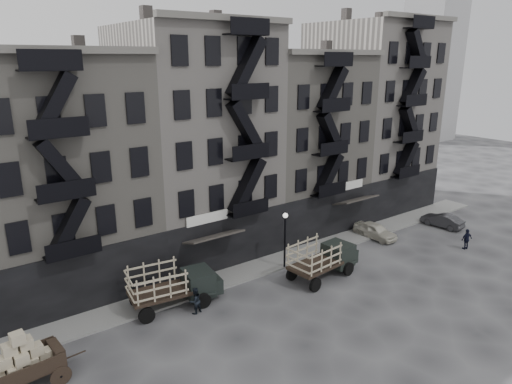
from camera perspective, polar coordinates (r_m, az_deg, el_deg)
ground at (r=30.38m, az=2.29°, el=-12.72°), size 140.00×140.00×0.00m
sidewalk at (r=33.01m, az=-1.81°, el=-10.04°), size 55.00×2.50×0.15m
building_midwest at (r=32.07m, az=-23.31°, el=1.94°), size 10.00×11.35×16.20m
building_center at (r=35.31m, az=-7.54°, el=6.04°), size 10.00×11.35×18.20m
building_mideast at (r=41.13m, az=4.86°, el=6.18°), size 10.00×11.35×16.20m
building_east at (r=48.00m, az=14.10°, el=9.04°), size 10.00×11.35×19.20m
lamp_post at (r=32.73m, az=3.65°, el=-5.12°), size 0.36×0.36×4.28m
wagon at (r=24.57m, az=-27.39°, el=-17.83°), size 3.67×2.19×2.98m
stake_truck_west at (r=28.81m, az=-10.39°, el=-11.07°), size 5.86×2.95×2.83m
stake_truck_east at (r=32.25m, az=8.40°, el=-7.87°), size 5.80×2.78×2.82m
car_east at (r=40.23m, az=14.67°, el=-4.69°), size 1.77×3.94×1.31m
car_far at (r=44.77m, az=22.25°, el=-3.29°), size 1.63×3.83×1.23m
pedestrian_mid at (r=28.27m, az=-7.63°, el=-13.32°), size 0.92×0.78×1.66m
policeman at (r=40.35m, az=24.84°, el=-5.37°), size 1.07×0.66×1.70m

